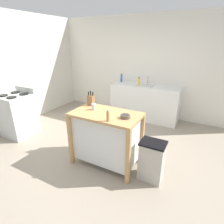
{
  "coord_description": "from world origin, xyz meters",
  "views": [
    {
      "loc": [
        1.52,
        -2.26,
        1.96
      ],
      "look_at": [
        0.22,
        0.18,
        0.87
      ],
      "focal_mm": 28.91,
      "sensor_mm": 36.0,
      "label": 1
    }
  ],
  "objects": [
    {
      "name": "bowl_ceramic_wide",
      "position": [
        0.56,
        -0.05,
        0.94
      ],
      "size": [
        0.14,
        0.14,
        0.05
      ],
      "color": "#564C47",
      "rests_on": "kitchen_island"
    },
    {
      "name": "sink_faucet",
      "position": [
        0.15,
        2.29,
        1.01
      ],
      "size": [
        0.02,
        0.02,
        0.22
      ],
      "color": "#B7BCC1",
      "rests_on": "sink_counter"
    },
    {
      "name": "sink_counter",
      "position": [
        0.15,
        2.15,
        0.45
      ],
      "size": [
        1.76,
        0.6,
        0.9
      ],
      "color": "silver",
      "rests_on": "ground"
    },
    {
      "name": "bottle_spray_cleaner",
      "position": [
        -0.58,
        2.22,
        1.01
      ],
      "size": [
        0.05,
        0.05,
        0.22
      ],
      "color": "blue",
      "rests_on": "sink_counter"
    },
    {
      "name": "trash_bin",
      "position": [
        1.0,
        -0.05,
        0.32
      ],
      "size": [
        0.36,
        0.28,
        0.63
      ],
      "color": "#B7B2A8",
      "rests_on": "ground"
    },
    {
      "name": "wall_left",
      "position": [
        -2.54,
        0.95,
        1.3
      ],
      "size": [
        0.1,
        3.1,
        2.6
      ],
      "primitive_type": "cube",
      "color": "silver",
      "rests_on": "ground"
    },
    {
      "name": "pepper_grinder",
      "position": [
        0.39,
        -0.26,
        0.99
      ],
      "size": [
        0.04,
        0.04,
        0.17
      ],
      "color": "#AD7F4C",
      "rests_on": "kitchen_island"
    },
    {
      "name": "ground_plane",
      "position": [
        0.0,
        0.0,
        0.0
      ],
      "size": [
        6.08,
        6.08,
        0.0
      ],
      "primitive_type": "plane",
      "color": "gray",
      "rests_on": "ground"
    },
    {
      "name": "wall_back",
      "position": [
        0.0,
        2.5,
        1.3
      ],
      "size": [
        5.08,
        0.1,
        2.6
      ],
      "primitive_type": "cube",
      "color": "silver",
      "rests_on": "ground"
    },
    {
      "name": "bottle_dish_soap",
      "position": [
        -0.01,
        2.06,
        1.0
      ],
      "size": [
        0.05,
        0.05,
        0.21
      ],
      "color": "yellow",
      "rests_on": "sink_counter"
    },
    {
      "name": "kitchen_island",
      "position": [
        0.22,
        -0.02,
        0.51
      ],
      "size": [
        1.08,
        0.63,
        0.92
      ],
      "color": "tan",
      "rests_on": "ground"
    },
    {
      "name": "drinking_cup",
      "position": [
        -0.03,
        0.02,
        0.97
      ],
      "size": [
        0.07,
        0.07,
        0.1
      ],
      "color": "silver",
      "rests_on": "kitchen_island"
    },
    {
      "name": "knife_block",
      "position": [
        -0.2,
        0.19,
        1.01
      ],
      "size": [
        0.11,
        0.09,
        0.25
      ],
      "color": "olive",
      "rests_on": "kitchen_island"
    },
    {
      "name": "stove",
      "position": [
        -1.99,
        -0.03,
        0.46
      ],
      "size": [
        0.6,
        0.6,
        1.02
      ],
      "color": "silver",
      "rests_on": "ground"
    }
  ]
}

